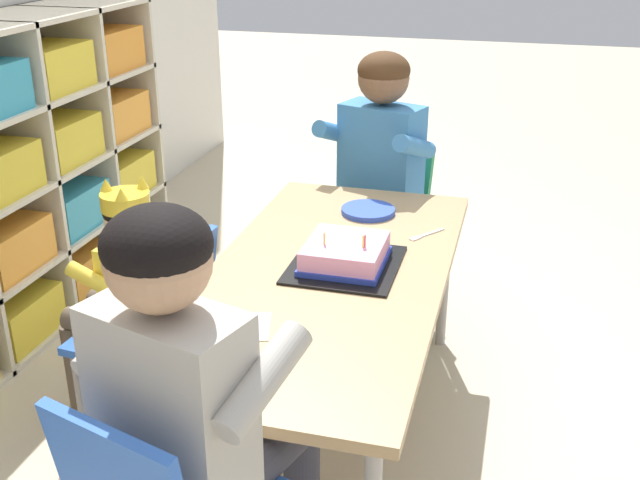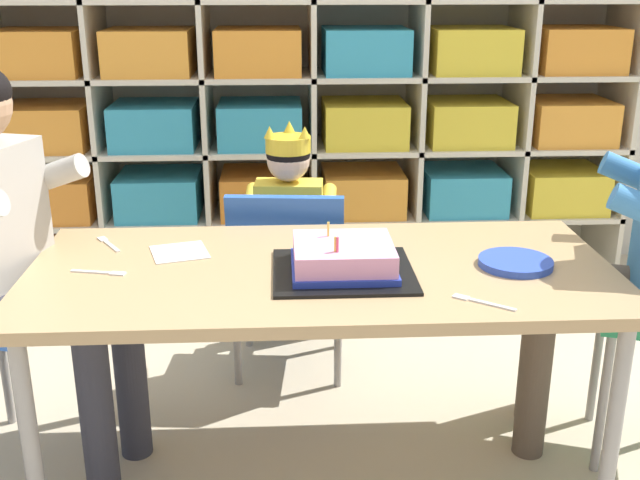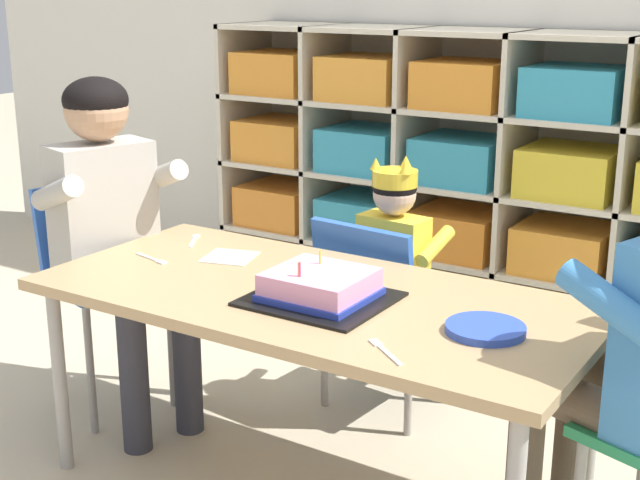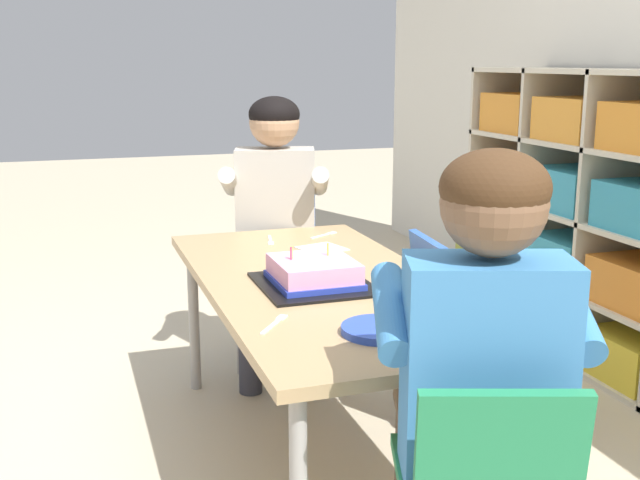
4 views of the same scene
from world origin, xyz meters
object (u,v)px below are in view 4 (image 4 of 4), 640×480
(adult_helper_seated, at_px, (275,204))
(paper_plate_stack, at_px, (380,330))
(activity_table, at_px, (322,294))
(birthday_cake_on_tray, at_px, (314,275))
(classroom_chair_adult_side, at_px, (276,251))
(guest_at_table_side, at_px, (479,353))
(fork_scattered_mid_table, at_px, (325,235))
(fork_near_child_seat, at_px, (275,323))
(fork_at_table_front_edge, at_px, (270,241))
(child_with_crown, at_px, (496,278))
(classroom_chair_blue, at_px, (461,318))

(adult_helper_seated, xyz_separation_m, paper_plate_stack, (1.23, -0.09, -0.08))
(activity_table, distance_m, birthday_cake_on_tray, 0.10)
(birthday_cake_on_tray, bearing_deg, classroom_chair_adult_side, 171.26)
(guest_at_table_side, bearing_deg, fork_scattered_mid_table, -77.99)
(fork_scattered_mid_table, bearing_deg, fork_near_child_seat, 32.91)
(fork_scattered_mid_table, bearing_deg, paper_plate_stack, 46.82)
(fork_at_table_front_edge, bearing_deg, paper_plate_stack, -168.03)
(adult_helper_seated, relative_size, paper_plate_stack, 5.86)
(classroom_chair_adult_side, relative_size, guest_at_table_side, 0.69)
(activity_table, xyz_separation_m, adult_helper_seated, (-0.76, 0.07, 0.13))
(birthday_cake_on_tray, xyz_separation_m, fork_at_table_front_edge, (-0.58, 0.03, -0.03))
(child_with_crown, distance_m, classroom_chair_adult_side, 0.95)
(fork_scattered_mid_table, bearing_deg, adult_helper_seated, -87.96)
(classroom_chair_blue, bearing_deg, fork_scattered_mid_table, 37.59)
(classroom_chair_blue, xyz_separation_m, fork_near_child_seat, (0.41, -0.73, 0.20))
(child_with_crown, distance_m, guest_at_table_side, 1.07)
(classroom_chair_blue, bearing_deg, classroom_chair_adult_side, 32.26)
(classroom_chair_adult_side, bearing_deg, guest_at_table_side, -75.26)
(birthday_cake_on_tray, bearing_deg, child_with_crown, 100.09)
(classroom_chair_blue, xyz_separation_m, classroom_chair_adult_side, (-0.79, -0.40, 0.07))
(classroom_chair_blue, relative_size, fork_at_table_front_edge, 4.70)
(birthday_cake_on_tray, bearing_deg, adult_helper_seated, 172.39)
(paper_plate_stack, bearing_deg, adult_helper_seated, 176.04)
(adult_helper_seated, height_order, fork_scattered_mid_table, adult_helper_seated)
(guest_at_table_side, xyz_separation_m, fork_at_table_front_edge, (-1.35, -0.05, -0.07))
(paper_plate_stack, distance_m, fork_near_child_seat, 0.26)
(activity_table, relative_size, birthday_cake_on_tray, 4.27)
(adult_helper_seated, distance_m, fork_scattered_mid_table, 0.25)
(classroom_chair_blue, bearing_deg, adult_helper_seated, 37.89)
(classroom_chair_blue, height_order, fork_scattered_mid_table, classroom_chair_blue)
(adult_helper_seated, xyz_separation_m, fork_at_table_front_edge, (0.23, -0.08, -0.09))
(activity_table, relative_size, fork_scattered_mid_table, 11.59)
(birthday_cake_on_tray, bearing_deg, guest_at_table_side, 5.86)
(activity_table, xyz_separation_m, classroom_chair_adult_side, (-0.87, 0.10, -0.08))
(activity_table, height_order, fork_near_child_seat, fork_near_child_seat)
(birthday_cake_on_tray, bearing_deg, fork_near_child_seat, -33.88)
(child_with_crown, height_order, fork_scattered_mid_table, child_with_crown)
(activity_table, xyz_separation_m, birthday_cake_on_tray, (0.05, -0.04, 0.07))
(child_with_crown, xyz_separation_m, classroom_chair_adult_side, (-0.80, -0.51, -0.05))
(classroom_chair_blue, height_order, fork_near_child_seat, classroom_chair_blue)
(activity_table, bearing_deg, classroom_chair_adult_side, 173.47)
(classroom_chair_adult_side, height_order, birthday_cake_on_tray, classroom_chair_adult_side)
(activity_table, distance_m, fork_at_table_front_edge, 0.53)
(child_with_crown, bearing_deg, adult_helper_seated, 43.75)
(activity_table, bearing_deg, fork_near_child_seat, -34.83)
(activity_table, relative_size, guest_at_table_side, 1.37)
(classroom_chair_adult_side, height_order, paper_plate_stack, classroom_chair_adult_side)
(classroom_chair_adult_side, bearing_deg, fork_scattered_mid_table, -55.51)
(classroom_chair_blue, relative_size, classroom_chair_adult_side, 0.90)
(child_with_crown, distance_m, adult_helper_seated, 0.89)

